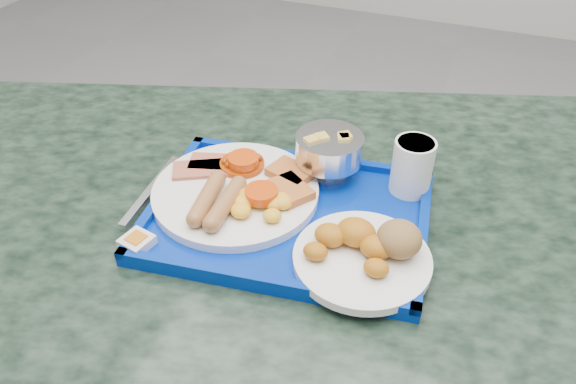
# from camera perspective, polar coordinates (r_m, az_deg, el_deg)

# --- Properties ---
(table) EXTENTS (1.55, 1.26, 0.84)m
(table) POSITION_cam_1_polar(r_m,az_deg,el_deg) (0.96, 1.37, -14.19)
(table) COLOR slate
(table) RESTS_ON floor
(tray) EXTENTS (0.43, 0.34, 0.02)m
(tray) POSITION_cam_1_polar(r_m,az_deg,el_deg) (0.82, 0.00, -2.48)
(tray) COLOR #03299C
(tray) RESTS_ON table
(main_plate) EXTENTS (0.25, 0.25, 0.04)m
(main_plate) POSITION_cam_1_polar(r_m,az_deg,el_deg) (0.84, -4.87, 0.18)
(main_plate) COLOR white
(main_plate) RESTS_ON tray
(bread_plate) EXTENTS (0.18, 0.18, 0.06)m
(bread_plate) POSITION_cam_1_polar(r_m,az_deg,el_deg) (0.74, 8.03, -5.87)
(bread_plate) COLOR white
(bread_plate) RESTS_ON tray
(fruit_bowl) EXTENTS (0.10, 0.10, 0.07)m
(fruit_bowl) POSITION_cam_1_polar(r_m,az_deg,el_deg) (0.87, 4.21, 4.32)
(fruit_bowl) COLOR silver
(fruit_bowl) RESTS_ON tray
(juice_cup) EXTENTS (0.06, 0.06, 0.09)m
(juice_cup) POSITION_cam_1_polar(r_m,az_deg,el_deg) (0.86, 12.54, 2.72)
(juice_cup) COLOR white
(juice_cup) RESTS_ON tray
(spoon) EXTENTS (0.05, 0.15, 0.01)m
(spoon) POSITION_cam_1_polar(r_m,az_deg,el_deg) (0.90, -10.17, 1.84)
(spoon) COLOR silver
(spoon) RESTS_ON tray
(knife) EXTENTS (0.03, 0.18, 0.00)m
(knife) POSITION_cam_1_polar(r_m,az_deg,el_deg) (0.89, -13.76, 0.30)
(knife) COLOR silver
(knife) RESTS_ON tray
(jam_packet) EXTENTS (0.05, 0.05, 0.02)m
(jam_packet) POSITION_cam_1_polar(r_m,az_deg,el_deg) (0.79, -15.10, -4.89)
(jam_packet) COLOR white
(jam_packet) RESTS_ON tray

